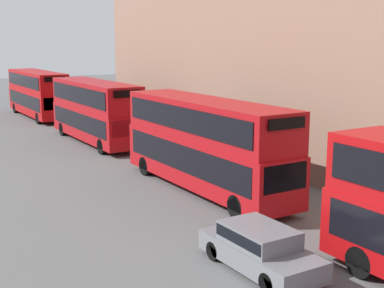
{
  "coord_description": "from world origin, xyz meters",
  "views": [
    {
      "loc": [
        -11.88,
        -2.7,
        7.19
      ],
      "look_at": [
        0.48,
        17.56,
        2.5
      ],
      "focal_mm": 50.0,
      "sensor_mm": 36.0,
      "label": 1
    }
  ],
  "objects_px": {
    "car_hatchback": "(260,247)",
    "bus_second_in_queue": "(205,141)",
    "bus_third_in_queue": "(95,109)",
    "bus_trailing": "(37,92)",
    "pedestrian": "(59,105)"
  },
  "relations": [
    {
      "from": "car_hatchback",
      "to": "bus_second_in_queue",
      "type": "bearing_deg",
      "value": 68.11
    },
    {
      "from": "bus_third_in_queue",
      "to": "bus_second_in_queue",
      "type": "bearing_deg",
      "value": -90.0
    },
    {
      "from": "bus_trailing",
      "to": "car_hatchback",
      "type": "bearing_deg",
      "value": -95.23
    },
    {
      "from": "bus_second_in_queue",
      "to": "bus_third_in_queue",
      "type": "distance_m",
      "value": 14.19
    },
    {
      "from": "bus_second_in_queue",
      "to": "bus_third_in_queue",
      "type": "xyz_separation_m",
      "value": [
        0.0,
        14.19,
        -0.06
      ]
    },
    {
      "from": "bus_second_in_queue",
      "to": "pedestrian",
      "type": "bearing_deg",
      "value": 85.22
    },
    {
      "from": "pedestrian",
      "to": "bus_trailing",
      "type": "bearing_deg",
      "value": -141.54
    },
    {
      "from": "bus_second_in_queue",
      "to": "car_hatchback",
      "type": "height_order",
      "value": "bus_second_in_queue"
    },
    {
      "from": "bus_third_in_queue",
      "to": "bus_trailing",
      "type": "relative_size",
      "value": 0.97
    },
    {
      "from": "bus_second_in_queue",
      "to": "bus_third_in_queue",
      "type": "bearing_deg",
      "value": 90.0
    },
    {
      "from": "bus_trailing",
      "to": "pedestrian",
      "type": "bearing_deg",
      "value": 38.46
    },
    {
      "from": "bus_trailing",
      "to": "pedestrian",
      "type": "xyz_separation_m",
      "value": [
        2.57,
        2.04,
        -1.6
      ]
    },
    {
      "from": "bus_second_in_queue",
      "to": "bus_third_in_queue",
      "type": "height_order",
      "value": "bus_second_in_queue"
    },
    {
      "from": "bus_second_in_queue",
      "to": "pedestrian",
      "type": "xyz_separation_m",
      "value": [
        2.57,
        30.71,
        -1.67
      ]
    },
    {
      "from": "bus_second_in_queue",
      "to": "pedestrian",
      "type": "height_order",
      "value": "bus_second_in_queue"
    }
  ]
}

